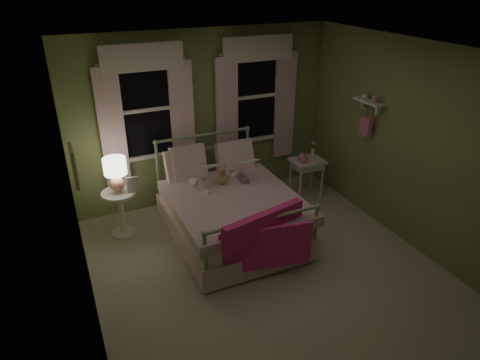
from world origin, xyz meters
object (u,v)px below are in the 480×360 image
bed (229,211)px  child_right (236,161)px  table_lamp (116,171)px  child_left (198,163)px  nightstand_right (307,166)px  nightstand_left (121,207)px  teddy_bear (221,176)px

bed → child_right: size_ratio=3.17×
table_lamp → child_right: bearing=-7.6°
bed → table_lamp: 1.59m
bed → child_right: child_right is taller
child_right → table_lamp: size_ratio=1.37×
bed → child_left: child_left is taller
child_left → nightstand_right: (1.82, 0.08, -0.42)m
child_left → nightstand_left: child_left is taller
child_right → teddy_bear: 0.34m
teddy_bear → nightstand_left: (-1.33, 0.37, -0.37)m
teddy_bear → nightstand_right: (1.54, 0.24, -0.24)m
nightstand_left → nightstand_right: size_ratio=1.02×
bed → nightstand_right: bearing=18.5°
child_right → teddy_bear: (-0.28, -0.16, -0.10)m
bed → teddy_bear: bed is taller
child_right → nightstand_right: 1.31m
teddy_bear → child_right: bearing=29.5°
bed → teddy_bear: (0.01, 0.27, 0.42)m
bed → nightstand_right: bed is taller
child_left → child_right: size_ratio=1.24×
bed → nightstand_left: bearing=154.0°
child_right → child_left: bearing=-3.0°
child_right → nightstand_left: child_right is taller
table_lamp → nightstand_right: (2.87, -0.13, -0.40)m
child_right → nightstand_right: child_right is taller
child_left → table_lamp: bearing=-13.2°
child_right → nightstand_right: (1.26, 0.08, -0.34)m
teddy_bear → table_lamp: bearing=164.4°
teddy_bear → nightstand_left: teddy_bear is taller
teddy_bear → table_lamp: (-1.33, 0.37, 0.16)m
bed → table_lamp: bed is taller
nightstand_left → table_lamp: (0.00, -0.00, 0.54)m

